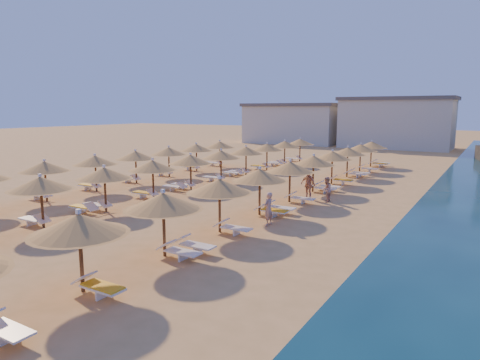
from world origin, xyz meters
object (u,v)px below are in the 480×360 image
Objects in this scene: parasol_row_east at (290,168)px; parasol_row_west at (191,160)px; beachgoer_c at (308,185)px; beachgoer_a at (268,209)px; beachgoer_b at (326,189)px.

parasol_row_east is 1.00× the size of parasol_row_west.
beachgoer_a is at bearing -67.84° from beachgoer_c.
beachgoer_a is 1.06× the size of beachgoer_b.
parasol_row_east is 2.60m from beachgoer_b.
beachgoer_c is at bearing 9.05° from parasol_row_west.
beachgoer_a is at bearing -31.23° from parasol_row_west.
parasol_row_east is 7.51m from parasol_row_west.
parasol_row_east is at bearing -68.78° from beachgoer_b.
parasol_row_east is 1.87m from beachgoer_c.
beachgoer_a reaches higher than beachgoer_b.
beachgoer_b is 0.83× the size of beachgoer_c.
parasol_row_west reaches higher than beachgoer_b.
beachgoer_c is (-0.70, 6.68, 0.11)m from beachgoer_a.
beachgoer_c is (-1.25, 0.14, 0.16)m from beachgoer_b.
parasol_row_west is 9.58m from beachgoer_b.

